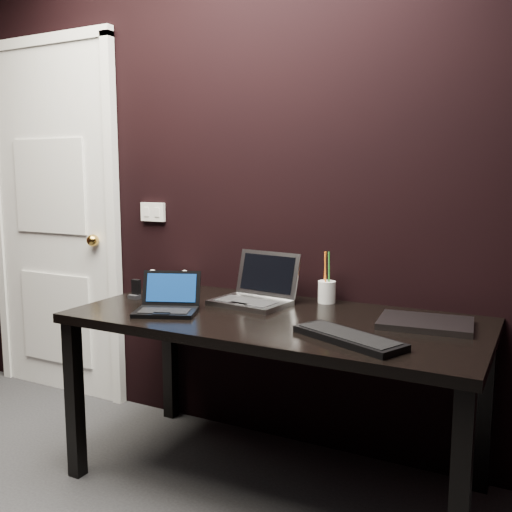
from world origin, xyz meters
The scene contains 11 objects.
wall_back centered at (0.00, 1.80, 1.30)m, with size 4.00×4.00×0.00m, color black.
door centered at (-1.35, 1.78, 1.04)m, with size 0.99×0.10×2.14m.
wall_switch centered at (-0.62, 1.79, 1.12)m, with size 0.15×0.02×0.10m.
desk centered at (0.30, 1.40, 0.66)m, with size 1.70×0.80×0.74m.
netbook centered at (-0.13, 1.24, 0.77)m, with size 0.32×0.31×0.16m.
silver_laptop centered at (0.12, 1.56, 0.78)m, with size 0.36×0.33×0.22m.
ext_keyboard centered at (0.69, 1.19, 0.75)m, with size 0.45×0.31×0.03m.
closed_laptop centered at (0.89, 1.52, 0.75)m, with size 0.38×0.29×0.02m.
desk_phone centered at (-0.43, 1.66, 0.78)m, with size 0.23×0.22×0.11m.
mobile_phone centered at (-0.43, 1.40, 0.77)m, with size 0.05×0.05×0.09m.
pen_cup centered at (0.40, 1.73, 0.80)m, with size 0.09×0.09×0.24m.
Camera 1 is at (1.29, -0.68, 1.33)m, focal length 40.00 mm.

